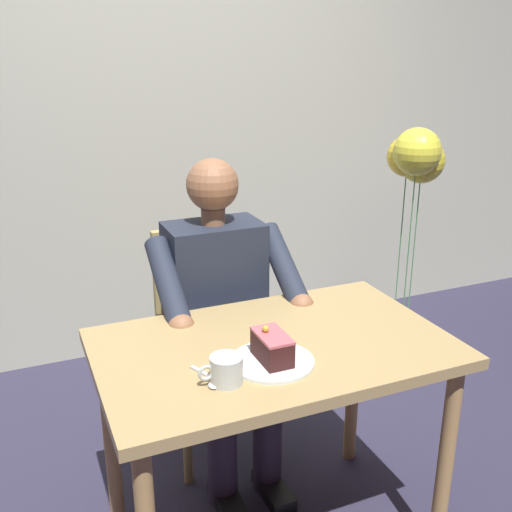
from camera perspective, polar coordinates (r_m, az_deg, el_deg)
The scene contains 9 objects.
cafe_rear_panel at distance 3.16m, azimuth -11.12°, elevation 17.19°, with size 6.40×0.12×3.00m, color beige.
dining_table at distance 1.86m, azimuth 1.72°, elevation -11.08°, with size 1.07×0.66×0.75m.
chair at distance 2.46m, azimuth -4.60°, elevation -7.01°, with size 0.42×0.42×0.91m.
seated_person at distance 2.25m, azimuth -3.24°, elevation -5.79°, with size 0.53×0.58×1.22m.
dessert_plate at distance 1.71m, azimuth 1.55°, elevation -10.12°, with size 0.24×0.24×0.01m, color white.
cake_slice at distance 1.68m, azimuth 1.56°, elevation -8.75°, with size 0.08×0.14×0.10m.
coffee_cup at distance 1.60m, azimuth -2.93°, elevation -10.84°, with size 0.12×0.09×0.08m.
dessert_spoon at distance 1.62m, azimuth -4.54°, elevation -11.82°, with size 0.05×0.14×0.01m.
balloon_display at distance 3.10m, azimuth 15.06°, elevation 7.71°, with size 0.31×0.33×1.24m.
Camera 1 is at (0.68, 1.46, 1.58)m, focal length 41.54 mm.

